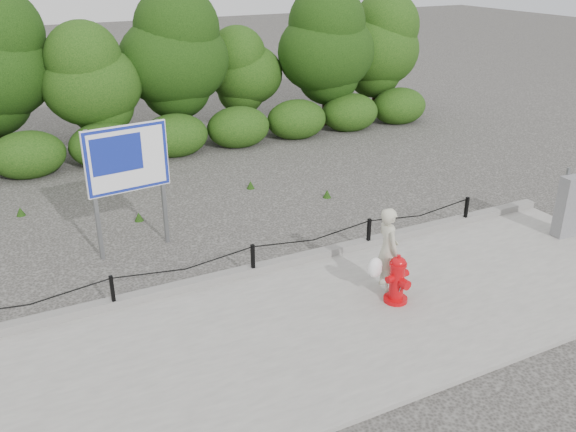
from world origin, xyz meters
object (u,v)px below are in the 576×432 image
(utility_cabinet, at_px, (569,206))
(advertising_sign, at_px, (127,165))
(fire_hydrant, at_px, (397,280))
(pedestrian, at_px, (387,250))

(utility_cabinet, relative_size, advertising_sign, 0.55)
(fire_hydrant, height_order, pedestrian, pedestrian)
(utility_cabinet, bearing_deg, pedestrian, -173.79)
(utility_cabinet, bearing_deg, fire_hydrant, -168.34)
(fire_hydrant, relative_size, pedestrian, 0.58)
(fire_hydrant, relative_size, advertising_sign, 0.34)
(fire_hydrant, distance_m, utility_cabinet, 4.68)
(utility_cabinet, distance_m, advertising_sign, 8.80)
(advertising_sign, bearing_deg, fire_hydrant, -56.26)
(pedestrian, bearing_deg, advertising_sign, 52.80)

